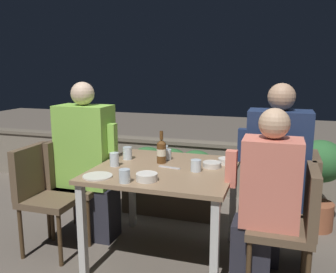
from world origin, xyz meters
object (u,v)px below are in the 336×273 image
person_green_blouse (89,162)px  chair_right_far (298,198)px  chair_left_near (42,188)px  chair_right_near (295,218)px  potted_plant (319,175)px  person_coral_top (264,201)px  beer_bottle (161,151)px  chair_left_far (70,176)px  person_navy_jumper (272,176)px

person_green_blouse → chair_right_far: bearing=1.5°
chair_left_near → chair_right_near: size_ratio=1.00×
chair_right_far → potted_plant: bearing=73.8°
person_coral_top → chair_right_far: bearing=57.9°
chair_left_near → beer_bottle: (0.89, 0.30, 0.29)m
person_green_blouse → beer_bottle: bearing=-2.2°
chair_left_far → beer_bottle: (0.84, -0.02, 0.29)m
chair_left_far → chair_right_far: same height
chair_left_far → chair_right_near: same height
person_green_blouse → person_navy_jumper: 1.48m
person_green_blouse → beer_bottle: size_ratio=5.31×
chair_right_near → potted_plant: (0.24, 1.07, -0.02)m
chair_left_near → chair_left_far: 0.33m
person_green_blouse → beer_bottle: person_green_blouse is taller
person_coral_top → chair_left_near: bearing=-179.8°
chair_left_near → person_navy_jumper: size_ratio=0.63×
chair_left_far → person_coral_top: 1.66m
person_coral_top → person_navy_jumper: bearing=83.9°
person_coral_top → chair_right_far: (0.22, 0.36, -0.09)m
chair_right_near → chair_left_near: bearing=-179.8°
chair_left_near → potted_plant: chair_left_near is taller
chair_left_near → beer_bottle: beer_bottle is taller
person_green_blouse → person_coral_top: size_ratio=1.10×
person_green_blouse → person_coral_top: 1.47m
person_navy_jumper → beer_bottle: size_ratio=5.35×
chair_right_near → beer_bottle: beer_bottle is taller
beer_bottle → chair_right_far: bearing=3.8°
chair_left_near → chair_left_far: (0.05, 0.32, 0.00)m
chair_left_far → chair_right_near: bearing=-9.9°
person_green_blouse → person_coral_top: bearing=-12.4°
chair_left_near → beer_bottle: size_ratio=3.38×
person_coral_top → beer_bottle: bearing=159.8°
chair_right_near → chair_right_far: same height
beer_bottle → chair_left_far: bearing=178.3°
chair_left_near → person_green_blouse: bearing=53.7°
chair_left_near → chair_right_far: 1.93m
chair_right_far → beer_bottle: beer_bottle is taller
chair_right_far → person_navy_jumper: size_ratio=0.63×
chair_right_near → potted_plant: bearing=77.3°
person_green_blouse → potted_plant: person_green_blouse is taller
person_coral_top → potted_plant: bearing=68.0°
chair_right_near → person_navy_jumper: bearing=113.1°
potted_plant → person_coral_top: bearing=-112.0°
chair_left_far → person_green_blouse: size_ratio=0.64×
person_navy_jumper → chair_right_far: bearing=-0.0°
person_navy_jumper → beer_bottle: 0.84m
chair_right_far → beer_bottle: size_ratio=3.38×
chair_left_far → beer_bottle: size_ratio=3.38×
chair_right_near → person_coral_top: bearing=180.0°
chair_left_near → person_coral_top: 1.68m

